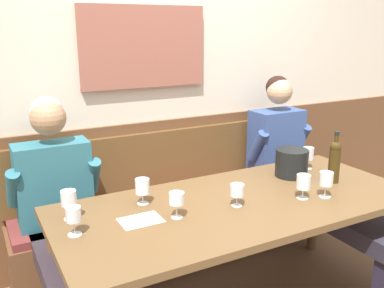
% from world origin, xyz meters
% --- Properties ---
extents(room_wall_back, '(6.80, 0.12, 2.80)m').
position_xyz_m(room_wall_back, '(-0.00, 1.09, 1.40)').
color(room_wall_back, beige).
rests_on(room_wall_back, ground).
extents(wood_wainscot_panel, '(6.80, 0.03, 1.01)m').
position_xyz_m(wood_wainscot_panel, '(0.00, 1.04, 0.51)').
color(wood_wainscot_panel, brown).
rests_on(wood_wainscot_panel, ground).
extents(wall_bench, '(2.35, 0.42, 0.94)m').
position_xyz_m(wall_bench, '(0.00, 0.83, 0.28)').
color(wall_bench, brown).
rests_on(wall_bench, ground).
extents(dining_table, '(2.05, 0.90, 0.73)m').
position_xyz_m(dining_table, '(0.00, 0.08, 0.65)').
color(dining_table, brown).
rests_on(dining_table, ground).
extents(person_center_right_seat, '(0.54, 1.36, 1.28)m').
position_xyz_m(person_center_right_seat, '(-0.87, 0.41, 0.61)').
color(person_center_right_seat, '#2C2C39').
rests_on(person_center_right_seat, ground).
extents(person_center_left_seat, '(0.50, 1.37, 1.31)m').
position_xyz_m(person_center_left_seat, '(0.84, 0.44, 0.63)').
color(person_center_left_seat, '#2B253C').
rests_on(person_center_left_seat, ground).
extents(ice_bucket, '(0.21, 0.21, 0.18)m').
position_xyz_m(ice_bucket, '(0.53, 0.27, 0.82)').
color(ice_bucket, black).
rests_on(ice_bucket, dining_table).
extents(wine_bottle_clear_water, '(0.07, 0.07, 0.33)m').
position_xyz_m(wine_bottle_clear_water, '(0.68, 0.05, 0.87)').
color(wine_bottle_clear_water, '#3A2B0F').
rests_on(wine_bottle_clear_water, dining_table).
extents(wine_glass_center_rear, '(0.08, 0.08, 0.15)m').
position_xyz_m(wine_glass_center_rear, '(0.46, -0.10, 0.83)').
color(wine_glass_center_rear, silver).
rests_on(wine_glass_center_rear, dining_table).
extents(wine_glass_left_end, '(0.08, 0.08, 0.14)m').
position_xyz_m(wine_glass_left_end, '(-0.49, 0.30, 0.83)').
color(wine_glass_left_end, silver).
rests_on(wine_glass_left_end, dining_table).
extents(wine_glass_mid_left, '(0.08, 0.08, 0.12)m').
position_xyz_m(wine_glass_mid_left, '(-0.05, 0.03, 0.82)').
color(wine_glass_mid_left, silver).
rests_on(wine_glass_mid_left, dining_table).
extents(wine_glass_by_bottle, '(0.08, 0.08, 0.15)m').
position_xyz_m(wine_glass_by_bottle, '(-0.89, 0.29, 0.84)').
color(wine_glass_by_bottle, silver).
rests_on(wine_glass_by_bottle, dining_table).
extents(wine_glass_right_end, '(0.07, 0.07, 0.15)m').
position_xyz_m(wine_glass_right_end, '(0.73, 0.33, 0.83)').
color(wine_glass_right_end, silver).
rests_on(wine_glass_right_end, dining_table).
extents(wine_glass_mid_right, '(0.08, 0.08, 0.14)m').
position_xyz_m(wine_glass_mid_right, '(0.33, -0.06, 0.82)').
color(wine_glass_mid_right, silver).
rests_on(wine_glass_mid_right, dining_table).
extents(wine_glass_near_bucket, '(0.07, 0.07, 0.14)m').
position_xyz_m(wine_glass_near_bucket, '(-0.91, 0.11, 0.83)').
color(wine_glass_near_bucket, silver).
rests_on(wine_glass_near_bucket, dining_table).
extents(wine_glass_center_front, '(0.08, 0.08, 0.14)m').
position_xyz_m(wine_glass_center_front, '(-0.41, 0.05, 0.83)').
color(wine_glass_center_front, silver).
rests_on(wine_glass_center_front, dining_table).
extents(tasting_sheet_left_guest, '(0.21, 0.15, 0.00)m').
position_xyz_m(tasting_sheet_left_guest, '(-0.58, 0.11, 0.73)').
color(tasting_sheet_left_guest, white).
rests_on(tasting_sheet_left_guest, dining_table).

